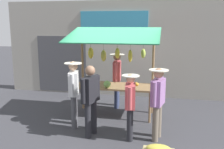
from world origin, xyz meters
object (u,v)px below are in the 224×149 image
(shopper_in_grey_tee, at_px, (158,98))
(shopper_with_ponytail, at_px, (91,96))
(market_stall, at_px, (114,62))
(vendor_with_sunhat, at_px, (117,75))
(shopper_in_striped_shirt, at_px, (130,102))
(shopper_with_shopping_bag, at_px, (74,88))

(shopper_in_grey_tee, distance_m, shopper_with_ponytail, 1.53)
(market_stall, xyz_separation_m, vendor_with_sunhat, (0.05, -0.73, -0.52))
(vendor_with_sunhat, xyz_separation_m, shopper_in_striped_shirt, (-0.72, 2.22, -0.14))
(shopper_in_grey_tee, bearing_deg, shopper_with_ponytail, 107.66)
(shopper_in_grey_tee, xyz_separation_m, shopper_in_striped_shirt, (0.60, 0.11, -0.09))
(shopper_with_shopping_bag, bearing_deg, shopper_in_grey_tee, -114.08)
(shopper_with_shopping_bag, bearing_deg, vendor_with_sunhat, -38.53)
(market_stall, distance_m, shopper_in_grey_tee, 1.97)
(market_stall, distance_m, shopper_with_shopping_bag, 1.43)
(vendor_with_sunhat, bearing_deg, shopper_with_shopping_bag, -29.30)
(vendor_with_sunhat, height_order, shopper_with_shopping_bag, vendor_with_sunhat)
(shopper_in_grey_tee, distance_m, shopper_in_striped_shirt, 0.62)
(market_stall, xyz_separation_m, shopper_in_striped_shirt, (-0.68, 1.49, -0.66))
(market_stall, height_order, shopper_with_ponytail, market_stall)
(market_stall, bearing_deg, shopper_in_striped_shirt, 114.34)
(vendor_with_sunhat, relative_size, shopper_with_ponytail, 1.02)
(shopper_in_grey_tee, height_order, shopper_with_ponytail, shopper_with_ponytail)
(shopper_in_grey_tee, relative_size, shopper_with_shopping_bag, 0.98)
(market_stall, height_order, shopper_in_striped_shirt, market_stall)
(shopper_in_grey_tee, xyz_separation_m, shopper_with_ponytail, (1.52, 0.13, -0.00))
(market_stall, height_order, shopper_with_shopping_bag, market_stall)
(shopper_with_shopping_bag, height_order, shopper_in_striped_shirt, shopper_with_shopping_bag)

